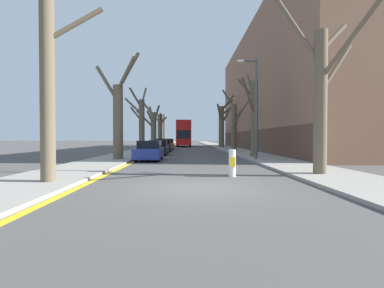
# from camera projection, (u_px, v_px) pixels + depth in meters

# --- Properties ---
(ground_plane) EXTENTS (300.00, 300.00, 0.00)m
(ground_plane) POSITION_uv_depth(u_px,v_px,m) (196.00, 188.00, 9.67)
(ground_plane) COLOR #4C4947
(sidewalk_left) EXTENTS (3.39, 120.00, 0.12)m
(sidewalk_left) POSITION_uv_depth(u_px,v_px,m) (159.00, 145.00, 59.55)
(sidewalk_left) COLOR gray
(sidewalk_left) RESTS_ON ground
(sidewalk_right) EXTENTS (3.39, 120.00, 0.12)m
(sidewalk_right) POSITION_uv_depth(u_px,v_px,m) (217.00, 145.00, 59.75)
(sidewalk_right) COLOR gray
(sidewalk_right) RESTS_ON ground
(building_facade_right) EXTENTS (10.08, 42.46, 15.48)m
(building_facade_right) POSITION_uv_depth(u_px,v_px,m) (285.00, 90.00, 38.65)
(building_facade_right) COLOR #93664C
(building_facade_right) RESTS_ON ground
(kerb_line_stripe) EXTENTS (0.24, 120.00, 0.01)m
(kerb_line_stripe) POSITION_uv_depth(u_px,v_px,m) (169.00, 146.00, 59.58)
(kerb_line_stripe) COLOR yellow
(kerb_line_stripe) RESTS_ON ground
(street_tree_left_0) EXTENTS (4.26, 2.99, 9.34)m
(street_tree_left_0) POSITION_uv_depth(u_px,v_px,m) (49.00, 58.00, 10.36)
(street_tree_left_0) COLOR brown
(street_tree_left_0) RESTS_ON ground
(street_tree_left_1) EXTENTS (3.33, 4.55, 7.77)m
(street_tree_left_1) POSITION_uv_depth(u_px,v_px,m) (118.00, 114.00, 21.22)
(street_tree_left_1) COLOR brown
(street_tree_left_1) RESTS_ON ground
(street_tree_left_2) EXTENTS (2.44, 2.64, 7.42)m
(street_tree_left_2) POSITION_uv_depth(u_px,v_px,m) (141.00, 122.00, 33.16)
(street_tree_left_2) COLOR brown
(street_tree_left_2) RESTS_ON ground
(street_tree_left_3) EXTENTS (3.55, 3.83, 6.98)m
(street_tree_left_3) POSITION_uv_depth(u_px,v_px,m) (153.00, 127.00, 43.37)
(street_tree_left_3) COLOR brown
(street_tree_left_3) RESTS_ON ground
(street_tree_left_4) EXTENTS (3.32, 2.58, 6.28)m
(street_tree_left_4) POSITION_uv_depth(u_px,v_px,m) (160.00, 129.00, 55.05)
(street_tree_left_4) COLOR brown
(street_tree_left_4) RESTS_ON ground
(street_tree_left_5) EXTENTS (2.49, 2.41, 7.45)m
(street_tree_left_5) POSITION_uv_depth(u_px,v_px,m) (164.00, 128.00, 67.17)
(street_tree_left_5) COLOR brown
(street_tree_left_5) RESTS_ON ground
(street_tree_right_0) EXTENTS (3.53, 3.13, 7.83)m
(street_tree_right_0) POSITION_uv_depth(u_px,v_px,m) (322.00, 92.00, 12.55)
(street_tree_right_0) COLOR brown
(street_tree_right_0) RESTS_ON ground
(street_tree_right_1) EXTENTS (1.66, 2.64, 6.88)m
(street_tree_right_1) POSITION_uv_depth(u_px,v_px,m) (253.00, 116.00, 23.83)
(street_tree_right_1) COLOR brown
(street_tree_right_1) RESTS_ON ground
(street_tree_right_2) EXTENTS (3.17, 2.01, 7.27)m
(street_tree_right_2) POSITION_uv_depth(u_px,v_px,m) (234.00, 125.00, 35.24)
(street_tree_right_2) COLOR brown
(street_tree_right_2) RESTS_ON ground
(street_tree_right_3) EXTENTS (2.76, 2.60, 8.06)m
(street_tree_right_3) POSITION_uv_depth(u_px,v_px,m) (222.00, 124.00, 46.86)
(street_tree_right_3) COLOR brown
(street_tree_right_3) RESTS_ON ground
(double_decker_bus) EXTENTS (2.58, 10.16, 4.58)m
(double_decker_bus) POSITION_uv_depth(u_px,v_px,m) (184.00, 132.00, 54.32)
(double_decker_bus) COLOR red
(double_decker_bus) RESTS_ON ground
(parked_car_0) EXTENTS (1.75, 4.32, 1.41)m
(parked_car_0) POSITION_uv_depth(u_px,v_px,m) (149.00, 151.00, 21.45)
(parked_car_0) COLOR navy
(parked_car_0) RESTS_ON ground
(parked_car_1) EXTENTS (1.76, 4.44, 1.41)m
(parked_car_1) POSITION_uv_depth(u_px,v_px,m) (158.00, 148.00, 28.21)
(parked_car_1) COLOR black
(parked_car_1) RESTS_ON ground
(parked_car_2) EXTENTS (1.77, 4.34, 1.51)m
(parked_car_2) POSITION_uv_depth(u_px,v_px,m) (164.00, 145.00, 34.72)
(parked_car_2) COLOR black
(parked_car_2) RESTS_ON ground
(parked_car_3) EXTENTS (1.79, 4.54, 1.47)m
(parked_car_3) POSITION_uv_depth(u_px,v_px,m) (167.00, 144.00, 41.17)
(parked_car_3) COLOR olive
(parked_car_3) RESTS_ON ground
(lamp_post) EXTENTS (1.40, 0.20, 7.11)m
(lamp_post) POSITION_uv_depth(u_px,v_px,m) (255.00, 104.00, 20.84)
(lamp_post) COLOR #4C4F54
(lamp_post) RESTS_ON ground
(traffic_bollard) EXTENTS (0.29, 0.30, 1.14)m
(traffic_bollard) POSITION_uv_depth(u_px,v_px,m) (232.00, 163.00, 12.49)
(traffic_bollard) COLOR white
(traffic_bollard) RESTS_ON ground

